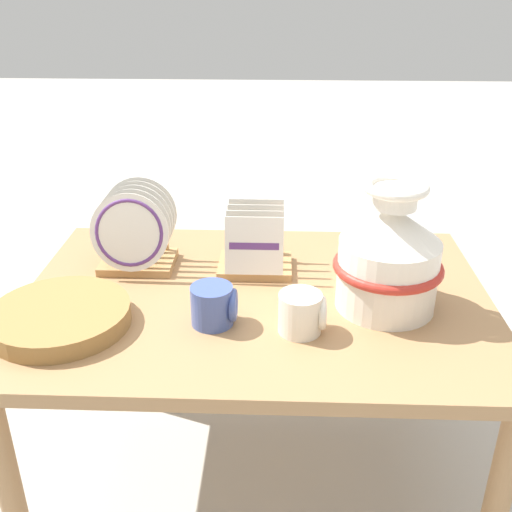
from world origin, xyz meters
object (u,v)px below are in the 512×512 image
object	(u,v)px
ceramic_vase	(389,256)
mug_cobalt_glaze	(214,305)
dish_rack_square_plates	(255,251)
mug_cream_glaze	(302,313)
wicker_charger_stack	(60,317)
dish_rack_round_plates	(135,235)

from	to	relation	value
ceramic_vase	mug_cobalt_glaze	bearing A→B (deg)	-166.73
dish_rack_square_plates	mug_cobalt_glaze	bearing A→B (deg)	-106.48
mug_cream_glaze	mug_cobalt_glaze	xyz separation A→B (m)	(-0.20, 0.03, 0.00)
mug_cream_glaze	mug_cobalt_glaze	size ratio (longest dim) A/B	1.00
dish_rack_square_plates	wicker_charger_stack	size ratio (longest dim) A/B	0.62
wicker_charger_stack	mug_cobalt_glaze	xyz separation A→B (m)	(0.36, 0.02, 0.03)
dish_rack_square_plates	ceramic_vase	bearing A→B (deg)	-29.71
dish_rack_round_plates	mug_cobalt_glaze	xyz separation A→B (m)	(0.24, -0.28, -0.05)
dish_rack_square_plates	wicker_charger_stack	world-z (taller)	dish_rack_square_plates
wicker_charger_stack	mug_cobalt_glaze	world-z (taller)	mug_cobalt_glaze
ceramic_vase	mug_cobalt_glaze	distance (m)	0.43
wicker_charger_stack	mug_cobalt_glaze	bearing A→B (deg)	3.58
wicker_charger_stack	dish_rack_square_plates	bearing A→B (deg)	34.63
dish_rack_square_plates	mug_cream_glaze	distance (m)	0.33
ceramic_vase	mug_cobalt_glaze	world-z (taller)	ceramic_vase
ceramic_vase	mug_cobalt_glaze	xyz separation A→B (m)	(-0.41, -0.10, -0.09)
dish_rack_round_plates	wicker_charger_stack	world-z (taller)	dish_rack_round_plates
dish_rack_round_plates	mug_cobalt_glaze	size ratio (longest dim) A/B	2.14
wicker_charger_stack	mug_cream_glaze	distance (m)	0.56
ceramic_vase	dish_rack_square_plates	size ratio (longest dim) A/B	1.59
dish_rack_square_plates	mug_cobalt_glaze	distance (m)	0.29
dish_rack_round_plates	wicker_charger_stack	distance (m)	0.33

